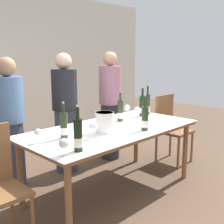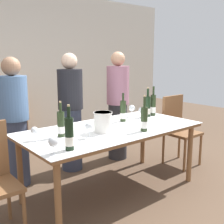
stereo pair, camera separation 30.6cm
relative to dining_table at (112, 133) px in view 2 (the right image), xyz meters
name	(u,v)px [view 2 (the right image)]	position (x,y,z in m)	size (l,w,h in m)	color
ground_plane	(112,191)	(0.00, 0.00, -0.69)	(12.00, 12.00, 0.00)	brown
back_wall	(8,63)	(0.00, 3.08, 0.71)	(8.00, 0.10, 2.80)	silver
dining_table	(112,133)	(0.00, 0.00, 0.00)	(2.01, 0.99, 0.76)	brown
ice_bucket	(103,122)	(-0.18, -0.07, 0.18)	(0.20, 0.20, 0.21)	white
wine_bottle_0	(69,135)	(-0.75, -0.34, 0.20)	(0.08, 0.08, 0.39)	black
wine_bottle_1	(61,125)	(-0.60, 0.06, 0.18)	(0.07, 0.07, 0.35)	#28381E
wine_bottle_2	(123,112)	(0.31, 0.16, 0.18)	(0.07, 0.07, 0.35)	#28381E
wine_bottle_3	(144,120)	(0.18, -0.32, 0.19)	(0.08, 0.08, 0.38)	#28381E
wine_bottle_4	(148,107)	(0.74, 0.17, 0.19)	(0.08, 0.08, 0.38)	black
wine_bottle_5	(153,106)	(0.85, 0.16, 0.20)	(0.07, 0.07, 0.39)	#28381E
wine_glass_0	(53,142)	(-0.91, -0.36, 0.17)	(0.08, 0.08, 0.15)	white
wine_glass_1	(142,110)	(0.62, 0.15, 0.16)	(0.08, 0.08, 0.14)	white
wine_glass_2	(89,127)	(-0.41, -0.15, 0.17)	(0.09, 0.09, 0.16)	white
wine_glass_3	(132,108)	(0.58, 0.29, 0.17)	(0.08, 0.08, 0.16)	white
wine_glass_4	(34,131)	(-0.86, 0.10, 0.16)	(0.07, 0.07, 0.13)	white
wine_glass_5	(151,106)	(0.90, 0.25, 0.17)	(0.08, 0.08, 0.16)	white
chair_right_end	(178,125)	(1.30, 0.09, -0.13)	(0.42, 0.42, 0.98)	brown
person_host	(15,123)	(-0.76, 0.87, 0.07)	(0.33, 0.33, 1.53)	#383F56
person_guest_left	(71,113)	(0.00, 0.87, 0.10)	(0.33, 0.33, 1.58)	#383F56
person_guest_right	(118,106)	(0.77, 0.79, 0.11)	(0.33, 0.33, 1.60)	#2D2D33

